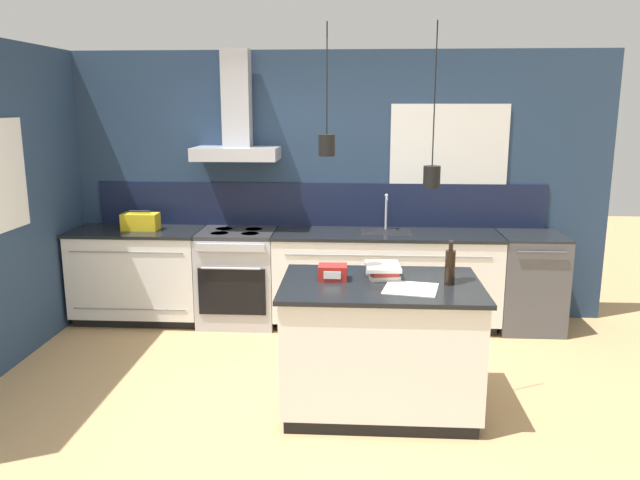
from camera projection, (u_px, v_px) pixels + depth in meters
name	position (u px, v px, depth m)	size (l,w,h in m)	color
ground_plane	(302.00, 404.00, 4.45)	(16.00, 16.00, 0.00)	tan
wall_back	(315.00, 181.00, 6.12)	(5.60, 2.14, 2.60)	navy
wall_left	(7.00, 205.00, 5.00)	(0.08, 3.80, 2.60)	navy
counter_run_left	(139.00, 275.00, 6.11)	(1.25, 0.64, 0.91)	black
counter_run_sink	(385.00, 279.00, 5.97)	(2.13, 0.64, 1.26)	black
oven_range	(238.00, 277.00, 6.05)	(0.73, 0.66, 0.91)	#B5B5BA
dishwasher	(529.00, 282.00, 5.89)	(0.58, 0.65, 0.91)	#4C4C51
kitchen_island	(380.00, 345.00, 4.32)	(1.36, 0.92, 0.91)	black
bottle_on_island	(450.00, 266.00, 4.16)	(0.07, 0.07, 0.30)	black
book_stack	(383.00, 270.00, 4.35)	(0.25, 0.32, 0.09)	silver
red_supply_box	(333.00, 272.00, 4.29)	(0.20, 0.16, 0.10)	red
paper_pile	(411.00, 289.00, 4.07)	(0.40, 0.38, 0.01)	silver
yellow_toolbox	(141.00, 222.00, 5.99)	(0.34, 0.18, 0.19)	gold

